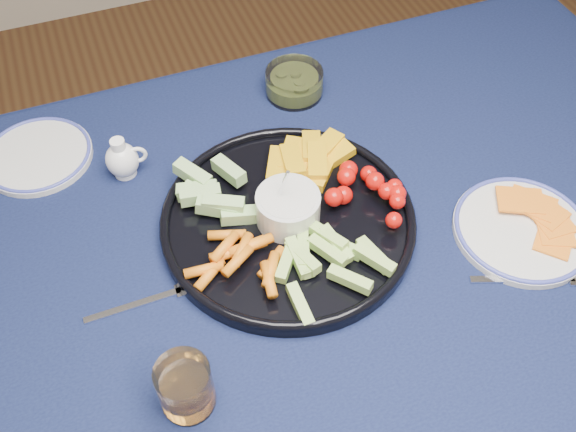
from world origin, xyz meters
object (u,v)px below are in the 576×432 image
object	(u,v)px
crudite_platter	(286,217)
juice_tumbler	(186,389)
pickle_bowl	(294,84)
dining_table	(282,314)
cheese_plate	(522,228)
creamer_pitcher	(123,159)
side_plate_extra	(38,155)

from	to	relation	value
crudite_platter	juice_tumbler	distance (m)	0.32
pickle_bowl	juice_tumbler	bearing A→B (deg)	-123.97
juice_tumbler	pickle_bowl	bearing A→B (deg)	56.03
dining_table	juice_tumbler	xyz separation A→B (m)	(-0.18, -0.12, 0.12)
pickle_bowl	juice_tumbler	size ratio (longest dim) A/B	1.29
pickle_bowl	cheese_plate	bearing A→B (deg)	-64.43
creamer_pitcher	pickle_bowl	xyz separation A→B (m)	(0.34, 0.09, -0.01)
crudite_platter	creamer_pitcher	bearing A→B (deg)	136.18
side_plate_extra	dining_table	bearing A→B (deg)	-52.56
dining_table	pickle_bowl	bearing A→B (deg)	66.10
juice_tumbler	side_plate_extra	xyz separation A→B (m)	(-0.13, 0.52, -0.03)
juice_tumbler	dining_table	bearing A→B (deg)	35.47
cheese_plate	juice_tumbler	bearing A→B (deg)	-171.87
dining_table	juice_tumbler	world-z (taller)	juice_tumbler
juice_tumbler	cheese_plate	bearing A→B (deg)	8.13
side_plate_extra	cheese_plate	bearing A→B (deg)	-32.53
dining_table	side_plate_extra	size ratio (longest dim) A/B	9.02
crudite_platter	juice_tumbler	bearing A→B (deg)	-134.50
dining_table	juice_tumbler	size ratio (longest dim) A/B	19.87
crudite_platter	pickle_bowl	world-z (taller)	crudite_platter
cheese_plate	juice_tumbler	size ratio (longest dim) A/B	2.55
dining_table	side_plate_extra	world-z (taller)	side_plate_extra
creamer_pitcher	cheese_plate	xyz separation A→B (m)	(0.55, -0.35, -0.02)
crudite_platter	cheese_plate	bearing A→B (deg)	-23.14
creamer_pitcher	juice_tumbler	bearing A→B (deg)	-91.14
dining_table	pickle_bowl	distance (m)	0.45
side_plate_extra	crudite_platter	bearing A→B (deg)	-40.16
crudite_platter	creamer_pitcher	distance (m)	0.30
pickle_bowl	side_plate_extra	world-z (taller)	pickle_bowl
creamer_pitcher	side_plate_extra	xyz separation A→B (m)	(-0.13, 0.09, -0.03)
creamer_pitcher	juice_tumbler	xyz separation A→B (m)	(-0.01, -0.43, 0.00)
creamer_pitcher	juice_tumbler	world-z (taller)	juice_tumbler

